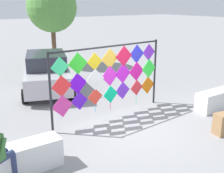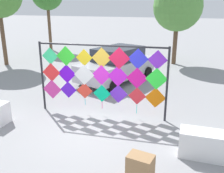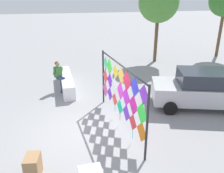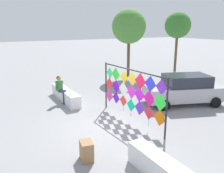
{
  "view_description": "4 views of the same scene",
  "coord_description": "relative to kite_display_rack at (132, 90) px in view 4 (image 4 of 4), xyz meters",
  "views": [
    {
      "loc": [
        -4.87,
        -5.98,
        3.58
      ],
      "look_at": [
        -0.47,
        0.41,
        1.27
      ],
      "focal_mm": 45.38,
      "sensor_mm": 36.0,
      "label": 1
    },
    {
      "loc": [
        2.61,
        -6.11,
        3.52
      ],
      "look_at": [
        0.54,
        0.5,
        1.24
      ],
      "focal_mm": 40.87,
      "sensor_mm": 36.0,
      "label": 2
    },
    {
      "loc": [
        6.97,
        -1.01,
        4.42
      ],
      "look_at": [
        0.23,
        0.81,
        1.65
      ],
      "focal_mm": 36.75,
      "sensor_mm": 36.0,
      "label": 3
    },
    {
      "loc": [
        7.85,
        -4.24,
        4.06
      ],
      "look_at": [
        -0.3,
        0.38,
        1.61
      ],
      "focal_mm": 37.11,
      "sensor_mm": 36.0,
      "label": 4
    }
  ],
  "objects": [
    {
      "name": "parked_car",
      "position": [
        -0.61,
        3.81,
        -0.63
      ],
      "size": [
        3.03,
        4.41,
        1.58
      ],
      "color": "#B7B7BC",
      "rests_on": "ground"
    },
    {
      "name": "tree_far_right",
      "position": [
        -7.95,
        5.16,
        2.53
      ],
      "size": [
        2.71,
        2.82,
        5.38
      ],
      "color": "brown",
      "rests_on": "ground"
    },
    {
      "name": "plaza_ledge_left",
      "position": [
        -4.23,
        -1.57,
        -1.11
      ],
      "size": [
        3.41,
        0.54,
        0.66
      ],
      "primitive_type": "cube",
      "color": "white",
      "rests_on": "ground"
    },
    {
      "name": "ground",
      "position": [
        0.01,
        -1.18,
        -1.43
      ],
      "size": [
        120.0,
        120.0,
        0.0
      ],
      "primitive_type": "plane",
      "color": "gray"
    },
    {
      "name": "seated_vendor",
      "position": [
        -3.9,
        -1.91,
        -0.55
      ],
      "size": [
        0.73,
        0.65,
        1.5
      ],
      "color": "navy",
      "rests_on": "ground"
    },
    {
      "name": "kite_display_rack",
      "position": [
        0.0,
        0.0,
        0.0
      ],
      "size": [
        4.18,
        0.34,
        2.34
      ],
      "color": "#232328",
      "rests_on": "ground"
    },
    {
      "name": "cardboard_box_large",
      "position": [
        1.86,
        -2.93,
        -1.13
      ],
      "size": [
        0.57,
        0.45,
        0.61
      ],
      "primitive_type": "cube",
      "rotation": [
        0.0,
        0.0,
        -0.19
      ],
      "color": "#9E754C",
      "rests_on": "ground"
    },
    {
      "name": "tree_palm_like",
      "position": [
        -7.87,
        10.31,
        2.71
      ],
      "size": [
        2.32,
        2.32,
        5.3
      ],
      "color": "brown",
      "rests_on": "ground"
    }
  ]
}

